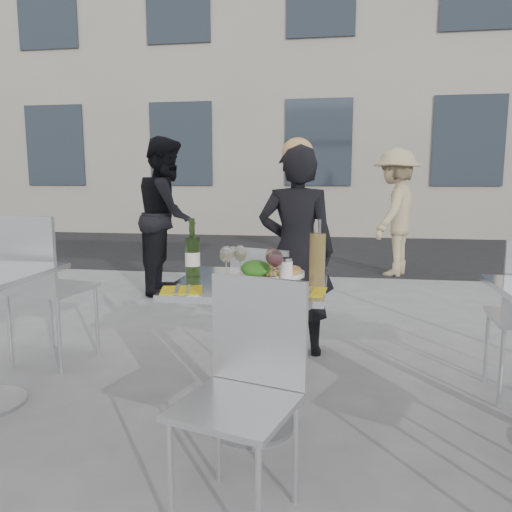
# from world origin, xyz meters

# --- Properties ---
(ground) EXTENTS (80.00, 80.00, 0.00)m
(ground) POSITION_xyz_m (0.00, 0.00, 0.00)
(ground) COLOR slate
(street_asphalt) EXTENTS (24.00, 5.00, 0.00)m
(street_asphalt) POSITION_xyz_m (0.00, 6.50, 0.00)
(street_asphalt) COLOR black
(street_asphalt) RESTS_ON ground
(building_facade) EXTENTS (24.00, 3.00, 10.00)m
(building_facade) POSITION_xyz_m (0.00, 10.00, 5.00)
(building_facade) COLOR #A99E8C
(building_facade) RESTS_ON ground
(main_table) EXTENTS (0.72, 0.72, 0.75)m
(main_table) POSITION_xyz_m (0.00, 0.00, 0.54)
(main_table) COLOR #B7BABF
(main_table) RESTS_ON ground
(chair_far) EXTENTS (0.48, 0.49, 0.83)m
(chair_far) POSITION_xyz_m (-0.01, 0.64, 0.49)
(chair_far) COLOR silver
(chair_far) RESTS_ON ground
(chair_near) EXTENTS (0.49, 0.50, 0.87)m
(chair_near) POSITION_xyz_m (0.08, -0.59, 0.51)
(chair_near) COLOR silver
(chair_near) RESTS_ON ground
(side_chair_lfar) EXTENTS (0.53, 0.54, 1.01)m
(side_chair_lfar) POSITION_xyz_m (-1.51, 0.61, 0.60)
(side_chair_lfar) COLOR silver
(side_chair_lfar) RESTS_ON ground
(woman_diner) EXTENTS (0.54, 0.36, 1.47)m
(woman_diner) POSITION_xyz_m (0.13, 1.13, 0.73)
(woman_diner) COLOR black
(woman_diner) RESTS_ON ground
(pedestrian_a) EXTENTS (0.77, 0.92, 1.69)m
(pedestrian_a) POSITION_xyz_m (-1.42, 2.91, 0.84)
(pedestrian_a) COLOR black
(pedestrian_a) RESTS_ON ground
(pedestrian_b) EXTENTS (0.97, 1.20, 1.63)m
(pedestrian_b) POSITION_xyz_m (1.15, 4.28, 0.81)
(pedestrian_b) COLOR tan
(pedestrian_b) RESTS_ON ground
(pizza_near) EXTENTS (0.31, 0.31, 0.02)m
(pizza_near) POSITION_xyz_m (0.07, -0.19, 0.76)
(pizza_near) COLOR tan
(pizza_near) RESTS_ON main_table
(pizza_far) EXTENTS (0.31, 0.31, 0.03)m
(pizza_far) POSITION_xyz_m (0.09, 0.21, 0.77)
(pizza_far) COLOR white
(pizza_far) RESTS_ON main_table
(salad_plate) EXTENTS (0.22, 0.22, 0.09)m
(salad_plate) POSITION_xyz_m (0.01, 0.10, 0.79)
(salad_plate) COLOR white
(salad_plate) RESTS_ON main_table
(wine_bottle) EXTENTS (0.07, 0.08, 0.29)m
(wine_bottle) POSITION_xyz_m (-0.31, 0.07, 0.86)
(wine_bottle) COLOR #32511E
(wine_bottle) RESTS_ON main_table
(carafe) EXTENTS (0.08, 0.08, 0.29)m
(carafe) POSITION_xyz_m (0.31, 0.17, 0.87)
(carafe) COLOR tan
(carafe) RESTS_ON main_table
(sugar_shaker) EXTENTS (0.06, 0.06, 0.11)m
(sugar_shaker) POSITION_xyz_m (0.16, 0.07, 0.80)
(sugar_shaker) COLOR white
(sugar_shaker) RESTS_ON main_table
(wineglass_white_a) EXTENTS (0.07, 0.07, 0.16)m
(wineglass_white_a) POSITION_xyz_m (-0.14, 0.08, 0.86)
(wineglass_white_a) COLOR white
(wineglass_white_a) RESTS_ON main_table
(wineglass_white_b) EXTENTS (0.07, 0.07, 0.16)m
(wineglass_white_b) POSITION_xyz_m (-0.08, 0.14, 0.86)
(wineglass_white_b) COLOR white
(wineglass_white_b) RESTS_ON main_table
(wineglass_red_a) EXTENTS (0.07, 0.07, 0.16)m
(wineglass_red_a) POSITION_xyz_m (0.12, -0.01, 0.86)
(wineglass_red_a) COLOR white
(wineglass_red_a) RESTS_ON main_table
(wineglass_red_b) EXTENTS (0.07, 0.07, 0.16)m
(wineglass_red_b) POSITION_xyz_m (0.10, 0.05, 0.86)
(wineglass_red_b) COLOR white
(wineglass_red_b) RESTS_ON main_table
(napkin_left) EXTENTS (0.22, 0.22, 0.01)m
(napkin_left) POSITION_xyz_m (-0.27, -0.25, 0.75)
(napkin_left) COLOR yellow
(napkin_left) RESTS_ON main_table
(napkin_right) EXTENTS (0.19, 0.20, 0.01)m
(napkin_right) POSITION_xyz_m (0.27, -0.18, 0.75)
(napkin_right) COLOR yellow
(napkin_right) RESTS_ON main_table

